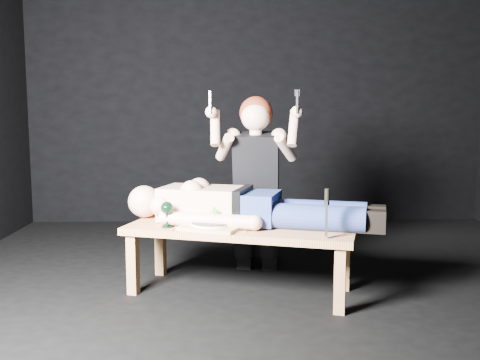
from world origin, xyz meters
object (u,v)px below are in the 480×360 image
Objects in this scene: table at (240,259)px; carving_knife at (327,214)px; lying_man at (251,202)px; kneeling_woman at (257,182)px; serving_tray at (211,227)px; goblet at (167,214)px.

table is 5.01× the size of carving_knife.
table is 0.91× the size of lying_man.
serving_tray is (-0.33, -0.59, -0.21)m from kneeling_woman.
carving_knife is (0.42, -0.44, 0.00)m from lying_man.
table is at bearing -97.28° from kneeling_woman.
serving_tray is at bearing -140.81° from table.
goblet is at bearing -159.75° from table.
kneeling_woman is at bearing 98.16° from lying_man.
kneeling_woman is 3.58× the size of serving_tray.
lying_man is 1.22× the size of kneeling_woman.
carving_knife is at bearing -19.41° from goblet.
lying_man is (0.07, 0.07, 0.37)m from table.
carving_knife reaches higher than lying_man.
carving_knife is (0.69, -0.29, 0.14)m from serving_tray.
serving_tray is at bearing 173.81° from carving_knife.
kneeling_woman is 4.54× the size of carving_knife.
table is 0.57m from goblet.
kneeling_woman reaches higher than goblet.
kneeling_woman is (0.07, 0.44, 0.08)m from lying_man.
lying_man is at bearing 61.15° from table.
serving_tray is 0.76m from carving_knife.
kneeling_woman is at bearing 41.13° from goblet.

